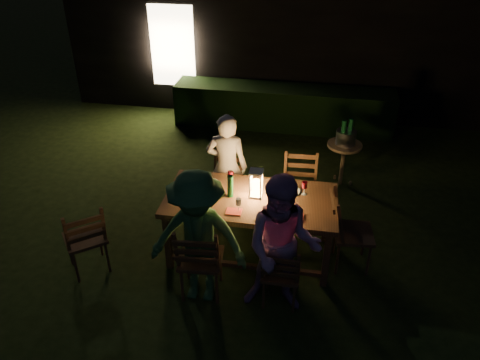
% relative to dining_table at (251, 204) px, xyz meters
% --- Properties ---
extents(garden_envelope, '(40.00, 40.00, 3.20)m').
position_rel_dining_table_xyz_m(garden_envelope, '(0.50, 6.31, 0.81)').
color(garden_envelope, black).
rests_on(garden_envelope, ground).
extents(dining_table, '(2.07, 1.05, 0.85)m').
position_rel_dining_table_xyz_m(dining_table, '(0.00, 0.00, 0.00)').
color(dining_table, '#482C18').
rests_on(dining_table, ground).
extents(chair_near_left, '(0.52, 0.55, 1.07)m').
position_rel_dining_table_xyz_m(chair_near_left, '(-0.44, -0.78, -0.45)').
color(chair_near_left, '#482C18').
rests_on(chair_near_left, ground).
extents(chair_near_right, '(0.41, 0.44, 0.91)m').
position_rel_dining_table_xyz_m(chair_near_right, '(0.46, -0.76, -0.49)').
color(chair_near_right, '#482C18').
rests_on(chair_near_right, ground).
extents(chair_far_left, '(0.42, 0.45, 0.89)m').
position_rel_dining_table_xyz_m(chair_far_left, '(-0.46, 0.76, -0.50)').
color(chair_far_left, '#482C18').
rests_on(chair_far_left, ground).
extents(chair_far_right, '(0.48, 0.51, 1.03)m').
position_rel_dining_table_xyz_m(chair_far_right, '(0.54, 0.78, -0.46)').
color(chair_far_right, '#482C18').
rests_on(chair_far_right, ground).
extents(chair_end, '(0.55, 0.52, 1.06)m').
position_rel_dining_table_xyz_m(chair_end, '(1.23, 0.01, -0.45)').
color(chair_end, '#482C18').
rests_on(chair_end, ground).
extents(chair_spare, '(0.66, 0.67, 1.02)m').
position_rel_dining_table_xyz_m(chair_spare, '(-1.88, -0.64, -0.46)').
color(chair_spare, '#482C18').
rests_on(chair_spare, ground).
extents(person_house_side, '(0.57, 0.38, 1.55)m').
position_rel_dining_table_xyz_m(person_house_side, '(-0.46, 0.81, 0.00)').
color(person_house_side, '#F5DFD0').
rests_on(person_house_side, ground).
extents(person_opp_right, '(0.81, 0.64, 1.66)m').
position_rel_dining_table_xyz_m(person_opp_right, '(0.46, -0.81, 0.06)').
color(person_opp_right, '#B67DB2').
rests_on(person_opp_right, ground).
extents(person_opp_left, '(1.07, 0.62, 1.64)m').
position_rel_dining_table_xyz_m(person_opp_left, '(-0.44, -0.83, 0.05)').
color(person_opp_left, '#3D743A').
rests_on(person_opp_left, ground).
extents(lantern, '(0.16, 0.16, 0.35)m').
position_rel_dining_table_xyz_m(lantern, '(0.05, 0.05, 0.24)').
color(lantern, white).
rests_on(lantern, dining_table).
extents(plate_far_left, '(0.25, 0.25, 0.01)m').
position_rel_dining_table_xyz_m(plate_far_left, '(-0.55, 0.21, 0.09)').
color(plate_far_left, white).
rests_on(plate_far_left, dining_table).
extents(plate_near_left, '(0.25, 0.25, 0.01)m').
position_rel_dining_table_xyz_m(plate_near_left, '(-0.55, -0.23, 0.09)').
color(plate_near_left, white).
rests_on(plate_near_left, dining_table).
extents(plate_far_right, '(0.25, 0.25, 0.01)m').
position_rel_dining_table_xyz_m(plate_far_right, '(0.45, 0.23, 0.09)').
color(plate_far_right, white).
rests_on(plate_far_right, dining_table).
extents(plate_near_right, '(0.25, 0.25, 0.01)m').
position_rel_dining_table_xyz_m(plate_near_right, '(0.45, -0.21, 0.09)').
color(plate_near_right, white).
rests_on(plate_near_right, dining_table).
extents(wineglass_a, '(0.06, 0.06, 0.18)m').
position_rel_dining_table_xyz_m(wineglass_a, '(-0.30, 0.28, 0.17)').
color(wineglass_a, '#59070F').
rests_on(wineglass_a, dining_table).
extents(wineglass_b, '(0.06, 0.06, 0.18)m').
position_rel_dining_table_xyz_m(wineglass_b, '(-0.72, -0.13, 0.17)').
color(wineglass_b, '#59070F').
rests_on(wineglass_b, dining_table).
extents(wineglass_c, '(0.06, 0.06, 0.18)m').
position_rel_dining_table_xyz_m(wineglass_c, '(0.30, -0.28, 0.17)').
color(wineglass_c, '#59070F').
rests_on(wineglass_c, dining_table).
extents(wineglass_d, '(0.06, 0.06, 0.18)m').
position_rel_dining_table_xyz_m(wineglass_d, '(0.62, 0.19, 0.17)').
color(wineglass_d, '#59070F').
rests_on(wineglass_d, dining_table).
extents(wineglass_e, '(0.06, 0.06, 0.18)m').
position_rel_dining_table_xyz_m(wineglass_e, '(-0.10, -0.30, 0.17)').
color(wineglass_e, silver).
rests_on(wineglass_e, dining_table).
extents(bottle_table, '(0.07, 0.07, 0.28)m').
position_rel_dining_table_xyz_m(bottle_table, '(-0.25, -0.00, 0.22)').
color(bottle_table, '#0F471E').
rests_on(bottle_table, dining_table).
extents(napkin_left, '(0.18, 0.14, 0.01)m').
position_rel_dining_table_xyz_m(napkin_left, '(-0.15, -0.32, 0.09)').
color(napkin_left, red).
rests_on(napkin_left, dining_table).
extents(napkin_right, '(0.18, 0.14, 0.01)m').
position_rel_dining_table_xyz_m(napkin_right, '(0.55, -0.29, 0.09)').
color(napkin_right, red).
rests_on(napkin_right, dining_table).
extents(phone, '(0.14, 0.07, 0.01)m').
position_rel_dining_table_xyz_m(phone, '(-0.62, -0.31, 0.09)').
color(phone, black).
rests_on(phone, dining_table).
extents(side_table, '(0.53, 0.53, 0.71)m').
position_rel_dining_table_xyz_m(side_table, '(1.14, 1.92, -0.14)').
color(side_table, brown).
rests_on(side_table, ground).
extents(ice_bucket, '(0.30, 0.30, 0.22)m').
position_rel_dining_table_xyz_m(ice_bucket, '(1.14, 1.92, 0.05)').
color(ice_bucket, '#A5A8AD').
rests_on(ice_bucket, side_table).
extents(bottle_bucket_a, '(0.07, 0.07, 0.32)m').
position_rel_dining_table_xyz_m(bottle_bucket_a, '(1.09, 1.88, 0.10)').
color(bottle_bucket_a, '#0F471E').
rests_on(bottle_bucket_a, side_table).
extents(bottle_bucket_b, '(0.07, 0.07, 0.32)m').
position_rel_dining_table_xyz_m(bottle_bucket_b, '(1.19, 1.96, 0.10)').
color(bottle_bucket_b, '#0F471E').
rests_on(bottle_bucket_b, side_table).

